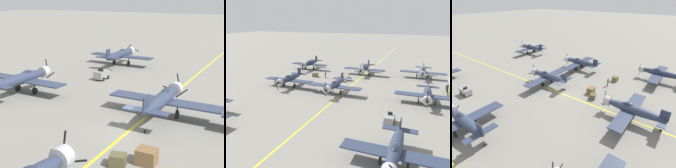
{
  "view_description": "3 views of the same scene",
  "coord_description": "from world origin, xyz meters",
  "views": [
    {
      "loc": [
        11.84,
        -24.31,
        12.36
      ],
      "look_at": [
        -3.98,
        4.05,
        3.14
      ],
      "focal_mm": 50.0,
      "sensor_mm": 36.0,
      "label": 1
    },
    {
      "loc": [
        -16.11,
        47.0,
        15.62
      ],
      "look_at": [
        1.47,
        3.29,
        1.66
      ],
      "focal_mm": 35.0,
      "sensor_mm": 36.0,
      "label": 2
    },
    {
      "loc": [
        -24.43,
        -19.04,
        17.77
      ],
      "look_at": [
        0.42,
        -0.17,
        2.11
      ],
      "focal_mm": 28.0,
      "sensor_mm": 36.0,
      "label": 3
    }
  ],
  "objects": [
    {
      "name": "supply_crate_by_tanker",
      "position": [
        3.82,
        -4.54,
        0.63
      ],
      "size": [
        1.58,
        1.34,
        1.26
      ],
      "primitive_type": "cube",
      "rotation": [
        0.0,
        0.0,
        0.05
      ],
      "color": "brown",
      "rests_on": "ground"
    },
    {
      "name": "airplane_mid_left",
      "position": [
        -17.28,
        4.21,
        2.01
      ],
      "size": [
        12.0,
        9.98,
        3.8
      ],
      "rotation": [
        0.0,
        0.0,
        -0.08
      ],
      "color": "#303A54",
      "rests_on": "ground"
    },
    {
      "name": "taxiway_stripe",
      "position": [
        0.0,
        0.0,
        0.0
      ],
      "size": [
        0.3,
        160.0,
        0.01
      ],
      "primitive_type": "cube",
      "color": "yellow",
      "rests_on": "ground"
    },
    {
      "name": "airplane_far_right",
      "position": [
        16.09,
        25.95,
        2.01
      ],
      "size": [
        12.0,
        9.98,
        3.8
      ],
      "rotation": [
        0.0,
        0.0,
        -0.21
      ],
      "color": "#29334C",
      "rests_on": "ground"
    },
    {
      "name": "ground_plane",
      "position": [
        0.0,
        0.0,
        0.0
      ],
      "size": [
        400.0,
        400.0,
        0.0
      ],
      "primitive_type": "plane",
      "color": "gray"
    },
    {
      "name": "tow_tractor",
      "position": [
        -12.0,
        15.21,
        0.79
      ],
      "size": [
        1.57,
        2.6,
        1.79
      ],
      "color": "gray",
      "rests_on": "ground"
    },
    {
      "name": "supply_crate_outboard",
      "position": [
        12.24,
        -6.21,
        0.58
      ],
      "size": [
        1.39,
        1.16,
        1.16
      ],
      "primitive_type": "cube",
      "rotation": [
        0.0,
        0.0,
        -0.0
      ],
      "color": "brown",
      "rests_on": "ground"
    },
    {
      "name": "supply_crate_mid_lane",
      "position": [
        2.07,
        -5.9,
        0.5
      ],
      "size": [
        1.43,
        1.29,
        1.0
      ],
      "primitive_type": "cube",
      "rotation": [
        0.0,
        0.0,
        0.27
      ],
      "color": "brown",
      "rests_on": "ground"
    },
    {
      "name": "airplane_near_right",
      "position": [
        18.4,
        -14.33,
        2.01
      ],
      "size": [
        12.0,
        9.98,
        3.65
      ],
      "rotation": [
        0.0,
        0.0,
        0.27
      ],
      "color": "#263049",
      "rests_on": "ground"
    },
    {
      "name": "airplane_near_center",
      "position": [
        -0.06,
        -13.82,
        2.01
      ],
      "size": [
        12.0,
        9.98,
        3.79
      ],
      "rotation": [
        0.0,
        0.0,
        -0.11
      ],
      "color": "#303A54",
      "rests_on": "ground"
    },
    {
      "name": "ground_crew_walking",
      "position": [
        8.91,
        -5.89,
        1.01
      ],
      "size": [
        0.4,
        0.4,
        1.85
      ],
      "color": "#515638",
      "rests_on": "ground"
    },
    {
      "name": "airplane_mid_center",
      "position": [
        1.49,
        5.09,
        2.01
      ],
      "size": [
        12.0,
        9.98,
        3.78
      ],
      "rotation": [
        0.0,
        0.0,
        0.16
      ],
      "color": "#323C56",
      "rests_on": "ground"
    },
    {
      "name": "airplane_mid_right",
      "position": [
        13.61,
        4.41,
        2.01
      ],
      "size": [
        12.0,
        9.98,
        3.65
      ],
      "rotation": [
        0.0,
        0.0,
        0.07
      ],
      "color": "#2D3751",
      "rests_on": "ground"
    }
  ]
}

